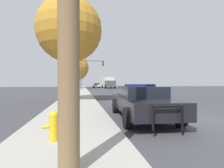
{
  "coord_description": "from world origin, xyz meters",
  "views": [
    {
      "loc": [
        -4.75,
        -6.48,
        1.54
      ],
      "look_at": [
        -0.44,
        18.03,
        1.29
      ],
      "focal_mm": 28.0,
      "sensor_mm": 36.0,
      "label": 1
    }
  ],
  "objects_px": {
    "traffic_light": "(90,69)",
    "tree_sidewalk_near": "(69,30)",
    "box_truck": "(108,82)",
    "police_car": "(141,101)",
    "fire_hydrant": "(54,125)",
    "tree_sidewalk_far": "(76,68)",
    "car_background_distant": "(97,85)"
  },
  "relations": [
    {
      "from": "car_background_distant",
      "to": "tree_sidewalk_near",
      "type": "distance_m",
      "value": 36.69
    },
    {
      "from": "car_background_distant",
      "to": "tree_sidewalk_far",
      "type": "relative_size",
      "value": 0.52
    },
    {
      "from": "police_car",
      "to": "tree_sidewalk_near",
      "type": "relative_size",
      "value": 0.66
    },
    {
      "from": "box_truck",
      "to": "tree_sidewalk_near",
      "type": "xyz_separation_m",
      "value": [
        -7.85,
        -32.03,
        3.96
      ]
    },
    {
      "from": "box_truck",
      "to": "tree_sidewalk_far",
      "type": "distance_m",
      "value": 9.36
    },
    {
      "from": "box_truck",
      "to": "traffic_light",
      "type": "bearing_deg",
      "value": 64.93
    },
    {
      "from": "fire_hydrant",
      "to": "traffic_light",
      "type": "bearing_deg",
      "value": 85.46
    },
    {
      "from": "tree_sidewalk_near",
      "to": "tree_sidewalk_far",
      "type": "height_order",
      "value": "tree_sidewalk_far"
    },
    {
      "from": "car_background_distant",
      "to": "tree_sidewalk_far",
      "type": "bearing_deg",
      "value": -131.63
    },
    {
      "from": "police_car",
      "to": "car_background_distant",
      "type": "relative_size",
      "value": 1.23
    },
    {
      "from": "police_car",
      "to": "car_background_distant",
      "type": "distance_m",
      "value": 42.46
    },
    {
      "from": "traffic_light",
      "to": "tree_sidewalk_far",
      "type": "height_order",
      "value": "tree_sidewalk_far"
    },
    {
      "from": "car_background_distant",
      "to": "tree_sidewalk_far",
      "type": "distance_m",
      "value": 9.63
    },
    {
      "from": "fire_hydrant",
      "to": "tree_sidewalk_near",
      "type": "relative_size",
      "value": 0.09
    },
    {
      "from": "police_car",
      "to": "traffic_light",
      "type": "distance_m",
      "value": 25.43
    },
    {
      "from": "police_car",
      "to": "tree_sidewalk_far",
      "type": "distance_m",
      "value": 36.35
    },
    {
      "from": "box_truck",
      "to": "tree_sidewalk_far",
      "type": "bearing_deg",
      "value": 14.21
    },
    {
      "from": "box_truck",
      "to": "police_car",
      "type": "bearing_deg",
      "value": 80.5
    },
    {
      "from": "traffic_light",
      "to": "box_truck",
      "type": "xyz_separation_m",
      "value": [
        5.39,
        13.24,
        -2.52
      ]
    },
    {
      "from": "traffic_light",
      "to": "tree_sidewalk_near",
      "type": "bearing_deg",
      "value": -97.46
    },
    {
      "from": "police_car",
      "to": "box_truck",
      "type": "relative_size",
      "value": 0.72
    },
    {
      "from": "car_background_distant",
      "to": "box_truck",
      "type": "relative_size",
      "value": 0.59
    },
    {
      "from": "traffic_light",
      "to": "tree_sidewalk_far",
      "type": "xyz_separation_m",
      "value": [
        -2.9,
        10.69,
        1.0
      ]
    },
    {
      "from": "traffic_light",
      "to": "car_background_distant",
      "type": "distance_m",
      "value": 17.75
    },
    {
      "from": "police_car",
      "to": "box_truck",
      "type": "height_order",
      "value": "box_truck"
    },
    {
      "from": "fire_hydrant",
      "to": "traffic_light",
      "type": "relative_size",
      "value": 0.13
    },
    {
      "from": "traffic_light",
      "to": "tree_sidewalk_near",
      "type": "height_order",
      "value": "tree_sidewalk_near"
    },
    {
      "from": "tree_sidewalk_far",
      "to": "fire_hydrant",
      "type": "bearing_deg",
      "value": -88.99
    },
    {
      "from": "box_truck",
      "to": "tree_sidewalk_far",
      "type": "relative_size",
      "value": 0.89
    },
    {
      "from": "tree_sidewalk_far",
      "to": "box_truck",
      "type": "bearing_deg",
      "value": 17.14
    },
    {
      "from": "tree_sidewalk_far",
      "to": "police_car",
      "type": "bearing_deg",
      "value": -83.85
    },
    {
      "from": "box_truck",
      "to": "car_background_distant",
      "type": "bearing_deg",
      "value": -58.52
    }
  ]
}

